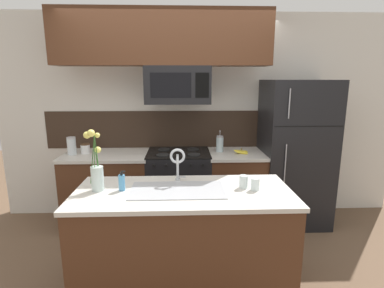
% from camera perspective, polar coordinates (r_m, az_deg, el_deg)
% --- Properties ---
extents(ground_plane, '(10.00, 10.00, 0.00)m').
position_cam_1_polar(ground_plane, '(3.19, -2.53, -21.92)').
color(ground_plane, brown).
extents(rear_partition, '(5.20, 0.10, 2.60)m').
position_cam_1_polar(rear_partition, '(3.96, 1.75, 5.12)').
color(rear_partition, silver).
rests_on(rear_partition, ground).
extents(splash_band, '(3.40, 0.01, 0.48)m').
position_cam_1_polar(splash_band, '(3.92, -2.60, 2.81)').
color(splash_band, '#332319').
rests_on(splash_band, rear_partition).
extents(back_counter_left, '(1.02, 0.65, 0.91)m').
position_cam_1_polar(back_counter_left, '(3.89, -15.66, -8.29)').
color(back_counter_left, '#4C2B19').
rests_on(back_counter_left, ground).
extents(back_counter_right, '(0.69, 0.65, 0.91)m').
position_cam_1_polar(back_counter_right, '(3.85, 8.21, -8.20)').
color(back_counter_right, '#4C2B19').
rests_on(back_counter_right, ground).
extents(stove_range, '(0.76, 0.64, 0.93)m').
position_cam_1_polar(stove_range, '(3.78, -2.53, -8.34)').
color(stove_range, black).
rests_on(stove_range, ground).
extents(microwave, '(0.74, 0.40, 0.42)m').
position_cam_1_polar(microwave, '(3.52, -2.72, 11.17)').
color(microwave, black).
extents(upper_cabinet_band, '(2.41, 0.34, 0.60)m').
position_cam_1_polar(upper_cabinet_band, '(3.52, -5.69, 19.46)').
color(upper_cabinet_band, '#4C2B19').
extents(refrigerator, '(0.80, 0.74, 1.78)m').
position_cam_1_polar(refrigerator, '(3.93, 18.89, -1.64)').
color(refrigerator, black).
rests_on(refrigerator, ground).
extents(storage_jar_tall, '(0.10, 0.10, 0.21)m').
position_cam_1_polar(storage_jar_tall, '(3.84, -21.95, -0.33)').
color(storage_jar_tall, silver).
rests_on(storage_jar_tall, back_counter_left).
extents(storage_jar_medium, '(0.11, 0.11, 0.12)m').
position_cam_1_polar(storage_jar_medium, '(3.85, -19.65, -0.82)').
color(storage_jar_medium, silver).
rests_on(storage_jar_medium, back_counter_left).
extents(banana_bunch, '(0.19, 0.12, 0.08)m').
position_cam_1_polar(banana_bunch, '(3.66, 9.38, -1.50)').
color(banana_bunch, yellow).
rests_on(banana_bunch, back_counter_right).
extents(french_press, '(0.09, 0.09, 0.27)m').
position_cam_1_polar(french_press, '(3.72, 5.31, 0.05)').
color(french_press, silver).
rests_on(french_press, back_counter_right).
extents(island_counter, '(1.76, 0.76, 0.91)m').
position_cam_1_polar(island_counter, '(2.65, -1.60, -18.02)').
color(island_counter, '#4C2B19').
rests_on(island_counter, ground).
extents(kitchen_sink, '(0.76, 0.40, 0.16)m').
position_cam_1_polar(kitchen_sink, '(2.48, -2.77, -10.32)').
color(kitchen_sink, '#ADAFB5').
rests_on(kitchen_sink, island_counter).
extents(sink_faucet, '(0.14, 0.14, 0.31)m').
position_cam_1_polar(sink_faucet, '(2.58, -2.77, -3.14)').
color(sink_faucet, '#B7BABF').
rests_on(sink_faucet, island_counter).
extents(dish_soap_bottle, '(0.06, 0.05, 0.16)m').
position_cam_1_polar(dish_soap_bottle, '(2.50, -13.23, -7.12)').
color(dish_soap_bottle, '#4C93C6').
rests_on(dish_soap_bottle, island_counter).
extents(drinking_glass, '(0.07, 0.07, 0.11)m').
position_cam_1_polar(drinking_glass, '(2.53, 9.79, -7.10)').
color(drinking_glass, silver).
rests_on(drinking_glass, island_counter).
extents(spare_glass, '(0.07, 0.07, 0.10)m').
position_cam_1_polar(spare_glass, '(2.50, 11.94, -7.51)').
color(spare_glass, silver).
rests_on(spare_glass, island_counter).
extents(flower_vase, '(0.13, 0.14, 0.51)m').
position_cam_1_polar(flower_vase, '(2.53, -17.72, -5.16)').
color(flower_vase, silver).
rests_on(flower_vase, island_counter).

